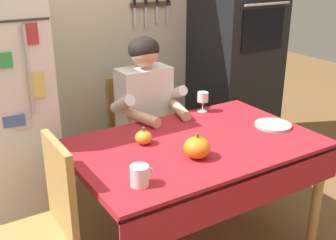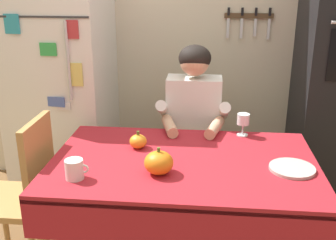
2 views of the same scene
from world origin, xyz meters
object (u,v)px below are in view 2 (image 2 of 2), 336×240
Objects in this scene: wine_glass at (243,120)px; pumpkin_medium at (138,141)px; refrigerator at (62,85)px; chair_left_side at (25,189)px; serving_tray at (292,168)px; chair_behind_person at (194,144)px; coffee_mug at (75,169)px; pumpkin_large at (159,163)px; seated_person at (193,123)px; dining_table at (183,176)px.

wine_glass is 1.36× the size of pumpkin_medium.
refrigerator reaches higher than chair_left_side.
serving_tray is (0.81, -0.20, -0.03)m from pumpkin_medium.
serving_tray is (0.52, -0.83, 0.24)m from chair_behind_person.
serving_tray is at bearing -31.66° from refrigerator.
refrigerator reaches higher than serving_tray.
wine_glass reaches higher than serving_tray.
chair_behind_person is 1.01m from serving_tray.
pumpkin_medium is at bearing -157.09° from wine_glass.
refrigerator is at bearing 111.74° from coffee_mug.
serving_tray is at bearing 8.95° from pumpkin_large.
seated_person reaches higher than serving_tray.
refrigerator is 1.06m from chair_behind_person.
coffee_mug is 1.07m from serving_tray.
chair_left_side is at bearing -147.94° from seated_person.
wine_glass is 0.65m from pumpkin_medium.
pumpkin_medium is (0.24, 0.39, -0.01)m from coffee_mug.
refrigerator is at bearing 174.71° from chair_behind_person.
chair_left_side is 0.86m from pumpkin_large.
refrigerator reaches higher than pumpkin_medium.
coffee_mug is (-0.53, -1.03, 0.28)m from chair_behind_person.
coffee_mug is 1.06m from wine_glass.
pumpkin_large is (-0.11, -0.15, 0.14)m from dining_table.
seated_person is (-0.00, -0.19, 0.23)m from chair_behind_person.
refrigerator reaches higher than chair_behind_person.
seated_person is 0.54m from pumpkin_medium.
pumpkin_large reaches higher than serving_tray.
coffee_mug reaches higher than dining_table.
chair_left_side is (-0.93, -0.58, -0.23)m from seated_person.
refrigerator is 7.89× the size of serving_tray.
refrigerator reaches higher than pumpkin_large.
coffee_mug is at bearing -117.14° from chair_behind_person.
chair_left_side is at bearing -168.27° from pumpkin_medium.
chair_behind_person reaches higher than coffee_mug.
wine_glass is (0.31, -0.38, 0.33)m from chair_behind_person.
pumpkin_large reaches higher than coffee_mug.
refrigerator is at bearing 137.09° from dining_table.
seated_person is 1.34× the size of chair_left_side.
refrigerator is 15.54× the size of coffee_mug.
serving_tray is (0.55, -0.04, 0.09)m from dining_table.
pumpkin_large is at bearing -12.05° from chair_left_side.
wine_glass is at bearing 51.23° from pumpkin_large.
chair_left_side reaches higher than pumpkin_large.
coffee_mug is at bearing -122.11° from seated_person.
wine_glass and pumpkin_large have the same top height.
refrigerator is 1.33m from pumpkin_large.
chair_behind_person is 1.21m from chair_left_side.
seated_person reaches higher than dining_table.
wine_glass is at bearing 50.61° from dining_table.
seated_person is at bearing 147.59° from wine_glass.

